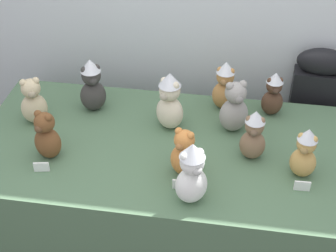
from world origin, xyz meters
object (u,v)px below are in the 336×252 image
(teddy_bear_sand, at_px, (33,102))
(teddy_bear_cream, at_px, (170,102))
(instrument_case, at_px, (309,128))
(teddy_bear_charcoal, at_px, (92,86))
(teddy_bear_ash, at_px, (234,108))
(teddy_bear_honey, at_px, (305,153))
(display_table, at_px, (168,203))
(teddy_bear_cocoa, at_px, (273,94))
(teddy_bear_caramel, at_px, (225,86))
(teddy_bear_mocha, at_px, (253,135))
(teddy_bear_ginger, at_px, (184,154))
(teddy_bear_chestnut, at_px, (47,136))
(teddy_bear_snow, at_px, (192,174))

(teddy_bear_sand, relative_size, teddy_bear_cream, 0.82)
(instrument_case, distance_m, teddy_bear_charcoal, 1.29)
(teddy_bear_sand, bearing_deg, teddy_bear_ash, -21.88)
(teddy_bear_honey, bearing_deg, display_table, -173.78)
(display_table, distance_m, teddy_bear_cocoa, 0.79)
(teddy_bear_caramel, xyz_separation_m, teddy_bear_charcoal, (-0.67, -0.12, 0.01))
(teddy_bear_sand, height_order, teddy_bear_cocoa, teddy_bear_sand)
(teddy_bear_sand, distance_m, teddy_bear_cream, 0.68)
(teddy_bear_honey, relative_size, teddy_bear_cream, 0.82)
(teddy_bear_mocha, height_order, teddy_bear_ginger, teddy_bear_mocha)
(display_table, bearing_deg, teddy_bear_chestnut, -163.39)
(teddy_bear_mocha, bearing_deg, teddy_bear_ginger, -149.58)
(teddy_bear_ginger, bearing_deg, teddy_bear_honey, 29.42)
(teddy_bear_sand, bearing_deg, teddy_bear_chestnut, -84.60)
(teddy_bear_chestnut, relative_size, teddy_bear_honey, 0.98)
(display_table, relative_size, instrument_case, 1.78)
(teddy_bear_ginger, bearing_deg, teddy_bear_charcoal, 163.32)
(teddy_bear_caramel, height_order, teddy_bear_charcoal, teddy_bear_charcoal)
(teddy_bear_cream, bearing_deg, teddy_bear_chestnut, -119.93)
(teddy_bear_ash, relative_size, teddy_bear_charcoal, 0.94)
(teddy_bear_cocoa, bearing_deg, teddy_bear_snow, -128.67)
(teddy_bear_caramel, xyz_separation_m, teddy_bear_honey, (0.38, -0.47, -0.01))
(teddy_bear_snow, bearing_deg, teddy_bear_ash, 41.15)
(teddy_bear_sand, xyz_separation_m, teddy_bear_cocoa, (1.18, 0.26, 0.00))
(teddy_bear_caramel, bearing_deg, teddy_bear_cream, -134.61)
(teddy_bear_mocha, distance_m, teddy_bear_charcoal, 0.87)
(display_table, xyz_separation_m, teddy_bear_charcoal, (-0.43, 0.24, 0.54))
(teddy_bear_cocoa, distance_m, teddy_bear_cream, 0.54)
(instrument_case, height_order, teddy_bear_mocha, instrument_case)
(teddy_bear_ash, height_order, teddy_bear_sand, teddy_bear_ash)
(teddy_bear_snow, bearing_deg, teddy_bear_chestnut, 132.04)
(display_table, height_order, teddy_bear_cream, teddy_bear_cream)
(instrument_case, height_order, teddy_bear_chestnut, instrument_case)
(teddy_bear_honey, bearing_deg, instrument_case, 96.04)
(display_table, height_order, teddy_bear_charcoal, teddy_bear_charcoal)
(teddy_bear_charcoal, bearing_deg, teddy_bear_cream, -41.72)
(teddy_bear_chestnut, height_order, teddy_bear_cream, teddy_bear_cream)
(display_table, height_order, teddy_bear_caramel, teddy_bear_caramel)
(teddy_bear_chestnut, bearing_deg, display_table, 34.98)
(teddy_bear_caramel, distance_m, teddy_bear_sand, 0.97)
(teddy_bear_sand, xyz_separation_m, teddy_bear_charcoal, (0.26, 0.15, 0.03))
(teddy_bear_chestnut, distance_m, teddy_bear_caramel, 0.94)
(teddy_bear_snow, xyz_separation_m, teddy_bear_charcoal, (-0.59, 0.58, -0.00))
(teddy_bear_cream, bearing_deg, teddy_bear_charcoal, -163.20)
(teddy_bear_ash, xyz_separation_m, teddy_bear_mocha, (0.10, -0.20, -0.00))
(teddy_bear_cocoa, relative_size, teddy_bear_honey, 0.96)
(teddy_bear_chestnut, distance_m, teddy_bear_cocoa, 1.14)
(teddy_bear_chestnut, bearing_deg, teddy_bear_mocha, 26.97)
(display_table, height_order, teddy_bear_mocha, teddy_bear_mocha)
(instrument_case, bearing_deg, teddy_bear_chestnut, -146.39)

